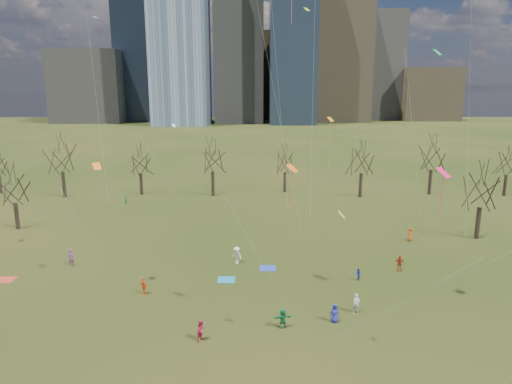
{
  "coord_description": "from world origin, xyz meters",
  "views": [
    {
      "loc": [
        -0.1,
        -33.09,
        17.28
      ],
      "look_at": [
        0.0,
        12.0,
        7.0
      ],
      "focal_mm": 32.0,
      "sensor_mm": 36.0,
      "label": 1
    }
  ],
  "objects_px": {
    "blanket_navy": "(268,268)",
    "blanket_teal": "(226,280)",
    "person_4": "(144,286)",
    "person_2": "(202,330)",
    "blanket_crimson": "(6,280)",
    "person_0": "(335,313)",
    "person_1": "(356,304)"
  },
  "relations": [
    {
      "from": "person_4",
      "to": "person_2",
      "type": "bearing_deg",
      "value": 176.27
    },
    {
      "from": "blanket_navy",
      "to": "person_4",
      "type": "relative_size",
      "value": 1.06
    },
    {
      "from": "blanket_teal",
      "to": "person_2",
      "type": "height_order",
      "value": "person_2"
    },
    {
      "from": "blanket_teal",
      "to": "person_1",
      "type": "relative_size",
      "value": 1.0
    },
    {
      "from": "person_4",
      "to": "person_1",
      "type": "bearing_deg",
      "value": -142.78
    },
    {
      "from": "person_1",
      "to": "person_4",
      "type": "distance_m",
      "value": 17.8
    },
    {
      "from": "blanket_teal",
      "to": "blanket_navy",
      "type": "distance_m",
      "value": 4.77
    },
    {
      "from": "person_2",
      "to": "blanket_crimson",
      "type": "bearing_deg",
      "value": 96.08
    },
    {
      "from": "person_2",
      "to": "person_1",
      "type": "bearing_deg",
      "value": -36.87
    },
    {
      "from": "blanket_navy",
      "to": "person_4",
      "type": "bearing_deg",
      "value": -152.02
    },
    {
      "from": "person_0",
      "to": "person_4",
      "type": "height_order",
      "value": "person_4"
    },
    {
      "from": "blanket_navy",
      "to": "person_0",
      "type": "bearing_deg",
      "value": -65.76
    },
    {
      "from": "blanket_crimson",
      "to": "person_2",
      "type": "xyz_separation_m",
      "value": [
        19.32,
        -10.37,
        0.75
      ]
    },
    {
      "from": "person_1",
      "to": "person_2",
      "type": "relative_size",
      "value": 1.04
    },
    {
      "from": "blanket_teal",
      "to": "blanket_crimson",
      "type": "distance_m",
      "value": 20.42
    },
    {
      "from": "blanket_teal",
      "to": "person_4",
      "type": "relative_size",
      "value": 1.06
    },
    {
      "from": "blanket_navy",
      "to": "blanket_teal",
      "type": "bearing_deg",
      "value": -144.66
    },
    {
      "from": "blanket_crimson",
      "to": "person_0",
      "type": "relative_size",
      "value": 1.07
    },
    {
      "from": "person_1",
      "to": "person_2",
      "type": "bearing_deg",
      "value": -176.75
    },
    {
      "from": "blanket_navy",
      "to": "person_0",
      "type": "height_order",
      "value": "person_0"
    },
    {
      "from": "person_2",
      "to": "person_4",
      "type": "bearing_deg",
      "value": 72.37
    },
    {
      "from": "blanket_navy",
      "to": "person_2",
      "type": "relative_size",
      "value": 1.04
    },
    {
      "from": "blanket_crimson",
      "to": "person_1",
      "type": "distance_m",
      "value": 31.68
    },
    {
      "from": "blanket_navy",
      "to": "person_0",
      "type": "relative_size",
      "value": 1.07
    },
    {
      "from": "person_0",
      "to": "person_2",
      "type": "relative_size",
      "value": 0.97
    },
    {
      "from": "blanket_teal",
      "to": "person_4",
      "type": "xyz_separation_m",
      "value": [
        -6.87,
        -2.96,
        0.74
      ]
    },
    {
      "from": "blanket_navy",
      "to": "person_1",
      "type": "distance_m",
      "value": 11.34
    },
    {
      "from": "person_2",
      "to": "person_0",
      "type": "bearing_deg",
      "value": -41.13
    },
    {
      "from": "person_4",
      "to": "blanket_crimson",
      "type": "bearing_deg",
      "value": 35.74
    },
    {
      "from": "blanket_crimson",
      "to": "person_2",
      "type": "relative_size",
      "value": 1.04
    },
    {
      "from": "blanket_crimson",
      "to": "person_0",
      "type": "xyz_separation_m",
      "value": [
        29.07,
        -7.84,
        0.73
      ]
    },
    {
      "from": "blanket_teal",
      "to": "person_0",
      "type": "xyz_separation_m",
      "value": [
        8.65,
        -7.81,
        0.73
      ]
    }
  ]
}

